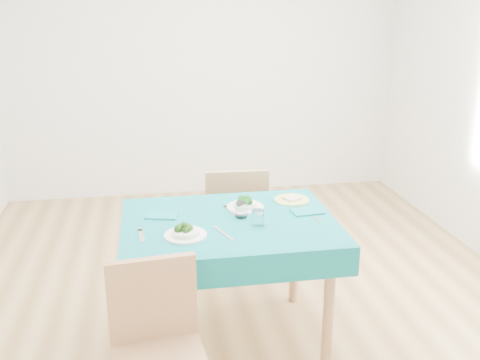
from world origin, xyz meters
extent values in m
cube|color=olive|center=(0.00, 0.00, -0.01)|extent=(4.00, 4.50, 0.02)
cube|color=silver|center=(0.00, 2.25, 1.35)|extent=(4.00, 0.02, 2.70)
cube|color=silver|center=(0.00, -2.25, 1.35)|extent=(4.00, 0.02, 2.70)
cube|color=#09646A|center=(-0.14, -0.43, 0.38)|extent=(1.18, 0.90, 0.76)
cube|color=#9B6F49|center=(-0.56, -1.20, 0.50)|extent=(0.44, 0.48, 1.00)
cube|color=#9B6F49|center=(0.03, 0.39, 0.54)|extent=(0.46, 0.50, 1.07)
cube|color=silver|center=(-0.62, -0.56, 0.76)|extent=(0.04, 0.18, 0.00)
cube|color=silver|center=(-0.19, -0.60, 0.76)|extent=(0.09, 0.22, 0.00)
cube|color=silver|center=(-0.11, -0.29, 0.76)|extent=(0.06, 0.17, 0.00)
cube|color=silver|center=(0.35, -0.45, 0.76)|extent=(0.04, 0.21, 0.00)
cube|color=#0E7076|center=(-0.50, -0.30, 0.76)|extent=(0.20, 0.16, 0.01)
cube|color=#0E7076|center=(0.33, -0.38, 0.76)|extent=(0.19, 0.14, 0.01)
cylinder|color=white|center=(-0.06, -0.39, 0.80)|extent=(0.07, 0.07, 0.09)
cylinder|color=white|center=(0.01, -0.53, 0.80)|extent=(0.07, 0.07, 0.09)
cylinder|color=#C4D266|center=(0.29, -0.18, 0.76)|extent=(0.22, 0.22, 0.01)
cube|color=beige|center=(0.29, -0.18, 0.78)|extent=(0.12, 0.12, 0.01)
camera|label=1|loc=(-0.55, -3.17, 1.91)|focal=40.00mm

